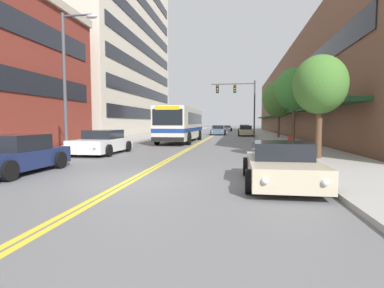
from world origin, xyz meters
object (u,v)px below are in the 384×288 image
object	(u,v)px
car_white_parked_left_near	(103,143)
car_champagne_parked_right_foreground	(281,165)
car_navy_parked_left_mid	(15,156)
street_tree_right_far	(279,99)
car_beige_parked_right_mid	(246,131)
car_dark_grey_moving_second	(227,128)
fire_hydrant	(289,145)
street_lamp_left_near	(69,73)
city_bus	(182,123)
street_tree_right_near	(320,85)
car_slate_blue_moving_lead	(218,130)
car_charcoal_parked_right_far	(244,129)
street_tree_right_mid	(294,89)
traffic_signal_mast	(240,97)

from	to	relation	value
car_white_parked_left_near	car_champagne_parked_right_foreground	size ratio (longest dim) A/B	1.11
car_navy_parked_left_mid	street_tree_right_far	world-z (taller)	street_tree_right_far
car_beige_parked_right_mid	car_dark_grey_moving_second	world-z (taller)	car_beige_parked_right_mid
car_champagne_parked_right_foreground	car_beige_parked_right_mid	size ratio (longest dim) A/B	0.88
car_champagne_parked_right_foreground	fire_hydrant	world-z (taller)	car_champagne_parked_right_foreground
street_lamp_left_near	car_navy_parked_left_mid	bearing A→B (deg)	-82.54
car_champagne_parked_right_foreground	car_beige_parked_right_mid	distance (m)	31.59
street_lamp_left_near	street_tree_right_far	bearing A→B (deg)	57.90
car_dark_grey_moving_second	street_lamp_left_near	world-z (taller)	street_lamp_left_near
city_bus	car_navy_parked_left_mid	world-z (taller)	city_bus
city_bus	street_tree_right_near	size ratio (longest dim) A/B	2.42
car_slate_blue_moving_lead	street_lamp_left_near	distance (m)	29.91
car_charcoal_parked_right_far	street_tree_right_mid	size ratio (longest dim) A/B	0.87
car_champagne_parked_right_foreground	car_charcoal_parked_right_far	bearing A→B (deg)	90.00
car_navy_parked_left_mid	car_charcoal_parked_right_far	xyz separation A→B (m)	(8.87, 43.01, 0.03)
car_beige_parked_right_mid	car_charcoal_parked_right_far	world-z (taller)	car_charcoal_parked_right_far
car_slate_blue_moving_lead	car_dark_grey_moving_second	size ratio (longest dim) A/B	1.05
car_champagne_parked_right_foreground	city_bus	bearing A→B (deg)	108.92
car_champagne_parked_right_foreground	street_lamp_left_near	bearing A→B (deg)	151.62
street_tree_right_near	street_lamp_left_near	bearing A→B (deg)	-177.48
traffic_signal_mast	street_tree_right_mid	size ratio (longest dim) A/B	1.20
city_bus	car_navy_parked_left_mid	distance (m)	18.04
car_charcoal_parked_right_far	street_tree_right_far	bearing A→B (deg)	-79.51
city_bus	street_tree_right_near	world-z (taller)	street_tree_right_near
car_dark_grey_moving_second	street_tree_right_mid	size ratio (longest dim) A/B	0.80
street_tree_right_mid	fire_hydrant	xyz separation A→B (m)	(-1.32, -6.27, -3.59)
car_dark_grey_moving_second	street_tree_right_mid	bearing A→B (deg)	-81.29
car_slate_blue_moving_lead	traffic_signal_mast	bearing A→B (deg)	-66.69
car_navy_parked_left_mid	car_beige_parked_right_mid	size ratio (longest dim) A/B	0.91
traffic_signal_mast	street_tree_right_near	world-z (taller)	traffic_signal_mast
car_champagne_parked_right_foreground	street_tree_right_far	world-z (taller)	street_tree_right_far
traffic_signal_mast	street_tree_right_far	distance (m)	4.72
street_lamp_left_near	car_beige_parked_right_mid	bearing A→B (deg)	70.51
car_white_parked_left_near	car_beige_parked_right_mid	world-z (taller)	car_beige_parked_right_mid
city_bus	car_slate_blue_moving_lead	size ratio (longest dim) A/B	2.42
city_bus	car_slate_blue_moving_lead	world-z (taller)	city_bus
city_bus	car_white_parked_left_near	distance (m)	11.47
car_white_parked_left_near	fire_hydrant	bearing A→B (deg)	2.84
car_navy_parked_left_mid	street_tree_right_near	xyz separation A→B (m)	(11.33, 5.13, 2.84)
car_champagne_parked_right_foreground	car_slate_blue_moving_lead	world-z (taller)	car_slate_blue_moving_lead
city_bus	street_tree_right_far	world-z (taller)	street_tree_right_far
street_tree_right_near	street_tree_right_far	bearing A→B (deg)	87.47
car_white_parked_left_near	traffic_signal_mast	size ratio (longest dim) A/B	0.70
car_navy_parked_left_mid	street_tree_right_far	distance (m)	28.09
car_dark_grey_moving_second	street_lamp_left_near	bearing A→B (deg)	-97.15
city_bus	street_tree_right_mid	xyz separation A→B (m)	(9.11, -4.36, 2.46)
car_white_parked_left_near	street_tree_right_mid	world-z (taller)	street_tree_right_mid
car_white_parked_left_near	street_lamp_left_near	distance (m)	4.21
city_bus	car_white_parked_left_near	world-z (taller)	city_bus
car_charcoal_parked_right_far	traffic_signal_mast	world-z (taller)	traffic_signal_mast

